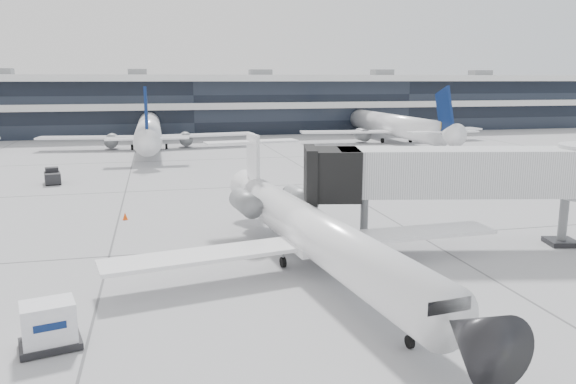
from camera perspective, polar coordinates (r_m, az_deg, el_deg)
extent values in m
plane|color=gray|center=(35.79, -1.49, -5.43)|extent=(220.00, 220.00, 0.00)
cube|color=black|center=(115.89, -9.91, 8.56)|extent=(170.00, 22.00, 10.00)
cylinder|color=white|center=(29.90, 3.25, -4.53)|extent=(5.24, 22.64, 2.53)
cone|color=black|center=(19.74, 18.33, -13.73)|extent=(2.83, 2.91, 2.53)
cone|color=white|center=(41.52, -3.75, 0.37)|extent=(2.75, 3.27, 2.40)
cube|color=white|center=(29.20, -8.62, -6.39)|extent=(10.59, 4.35, 0.21)
cube|color=white|center=(33.66, 12.18, -4.12)|extent=(10.42, 2.97, 0.21)
cylinder|color=slate|center=(36.23, -4.31, -1.11)|extent=(1.78, 3.33, 1.41)
cylinder|color=slate|center=(37.40, 1.22, -0.69)|extent=(1.78, 3.33, 1.41)
cube|color=white|center=(40.66, -3.56, 2.95)|extent=(0.56, 2.45, 4.22)
cube|color=white|center=(40.82, -3.73, 5.11)|extent=(6.88, 2.31, 0.15)
cylinder|color=black|center=(23.20, 12.26, -14.64)|extent=(0.23, 0.54, 0.52)
cylinder|color=black|center=(31.62, -0.50, -7.14)|extent=(0.30, 0.62, 0.60)
cylinder|color=black|center=(32.63, 4.18, -6.58)|extent=(0.30, 0.62, 0.60)
cube|color=#A4A6A9|center=(36.39, 17.32, 1.98)|extent=(15.69, 6.24, 2.86)
cube|color=black|center=(34.73, 4.82, 1.84)|extent=(3.53, 4.04, 3.08)
cylinder|color=slate|center=(35.60, 7.73, -3.05)|extent=(0.48, 0.48, 3.08)
cube|color=black|center=(35.91, 7.68, -4.83)|extent=(2.26, 1.92, 0.77)
cylinder|color=slate|center=(39.54, 26.17, -2.52)|extent=(0.55, 0.55, 3.30)
cube|color=black|center=(24.59, -22.98, -14.00)|extent=(2.59, 2.16, 0.27)
cube|color=silver|center=(24.22, -23.15, -12.02)|extent=(2.26, 1.90, 1.57)
cone|color=#FA4C0D|center=(43.85, -16.22, -2.35)|extent=(0.37, 0.37, 0.57)
cube|color=#FA4C0D|center=(43.91, -16.20, -2.69)|extent=(0.51, 0.51, 0.03)
cube|color=black|center=(61.31, -22.80, 1.35)|extent=(1.95, 2.74, 1.02)
cube|color=black|center=(61.77, -22.87, 2.06)|extent=(1.43, 1.25, 0.57)
cylinder|color=black|center=(62.25, -23.38, 1.10)|extent=(0.30, 0.53, 0.50)
cylinder|color=black|center=(62.29, -22.24, 1.19)|extent=(0.30, 0.53, 0.50)
cylinder|color=black|center=(60.46, -23.33, 0.82)|extent=(0.30, 0.53, 0.50)
cylinder|color=black|center=(60.50, -22.15, 0.92)|extent=(0.30, 0.53, 0.50)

